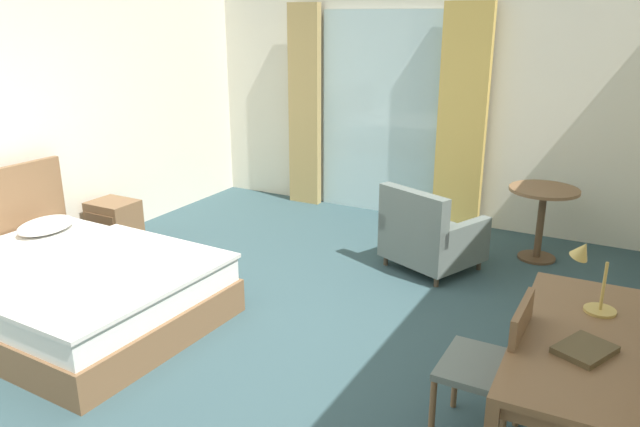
# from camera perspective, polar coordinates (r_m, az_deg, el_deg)

# --- Properties ---
(ground) EXTENTS (5.89, 7.43, 0.10)m
(ground) POSITION_cam_1_polar(r_m,az_deg,el_deg) (4.69, -6.82, -12.21)
(ground) COLOR #334C51
(wall_back) EXTENTS (5.49, 0.12, 2.69)m
(wall_back) POSITION_cam_1_polar(r_m,az_deg,el_deg) (7.20, 8.98, 10.23)
(wall_back) COLOR silver
(wall_back) RESTS_ON ground
(balcony_glass_door) EXTENTS (1.54, 0.02, 2.37)m
(balcony_glass_door) POSITION_cam_1_polar(r_m,az_deg,el_deg) (7.29, 5.79, 9.17)
(balcony_glass_door) COLOR silver
(balcony_glass_door) RESTS_ON ground
(curtain_panel_left) EXTENTS (0.41, 0.10, 2.45)m
(curtain_panel_left) POSITION_cam_1_polar(r_m,az_deg,el_deg) (7.63, -1.45, 9.95)
(curtain_panel_left) COLOR tan
(curtain_panel_left) RESTS_ON ground
(curtain_panel_right) EXTENTS (0.53, 0.10, 2.45)m
(curtain_panel_right) POSITION_cam_1_polar(r_m,az_deg,el_deg) (6.87, 13.16, 8.58)
(curtain_panel_right) COLOR tan
(curtain_panel_right) RESTS_ON ground
(bed) EXTENTS (2.28, 1.72, 1.04)m
(bed) POSITION_cam_1_polar(r_m,az_deg,el_deg) (5.24, -22.79, -6.31)
(bed) COLOR brown
(bed) RESTS_ON ground
(nightstand) EXTENTS (0.46, 0.39, 0.49)m
(nightstand) POSITION_cam_1_polar(r_m,az_deg,el_deg) (6.65, -18.67, -0.94)
(nightstand) COLOR brown
(nightstand) RESTS_ON ground
(writing_desk) EXTENTS (0.68, 1.54, 0.72)m
(writing_desk) POSITION_cam_1_polar(r_m,az_deg,el_deg) (3.53, 23.05, -11.68)
(writing_desk) COLOR brown
(writing_desk) RESTS_ON ground
(desk_chair) EXTENTS (0.42, 0.48, 0.89)m
(desk_chair) POSITION_cam_1_polar(r_m,az_deg,el_deg) (3.53, 16.05, -13.14)
(desk_chair) COLOR slate
(desk_chair) RESTS_ON ground
(desk_lamp) EXTENTS (0.29, 0.19, 0.40)m
(desk_lamp) POSITION_cam_1_polar(r_m,az_deg,el_deg) (3.74, 23.84, -4.81)
(desk_lamp) COLOR tan
(desk_lamp) RESTS_ON writing_desk
(closed_book) EXTENTS (0.31, 0.35, 0.03)m
(closed_book) POSITION_cam_1_polar(r_m,az_deg,el_deg) (3.34, 23.55, -11.60)
(closed_book) COLOR brown
(closed_book) RESTS_ON writing_desk
(armchair_by_window) EXTENTS (0.98, 0.96, 0.81)m
(armchair_by_window) POSITION_cam_1_polar(r_m,az_deg,el_deg) (5.80, 10.20, -2.15)
(armchair_by_window) COLOR slate
(armchair_by_window) RESTS_ON ground
(round_cafe_table) EXTENTS (0.66, 0.66, 0.73)m
(round_cafe_table) POSITION_cam_1_polar(r_m,az_deg,el_deg) (6.26, 20.09, 0.55)
(round_cafe_table) COLOR brown
(round_cafe_table) RESTS_ON ground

